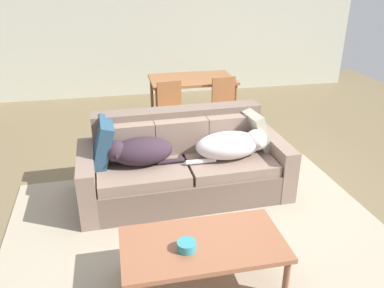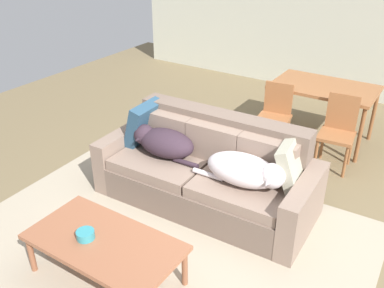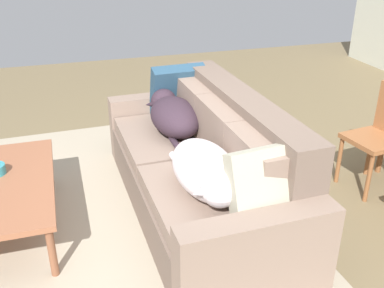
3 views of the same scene
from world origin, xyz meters
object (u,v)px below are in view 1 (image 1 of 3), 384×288
at_px(dog_on_right_cushion, 232,145).
at_px(bowl_on_coffee_table, 187,246).
at_px(couch, 183,165).
at_px(throw_pillow_by_right_arm, 255,130).
at_px(dining_chair_near_left, 172,109).
at_px(coffee_table, 203,246).
at_px(dining_table, 192,83).
at_px(dog_on_left_cushion, 139,151).
at_px(dining_chair_near_right, 226,105).
at_px(throw_pillow_by_left_arm, 102,143).

xyz_separation_m(dog_on_right_cushion, bowl_on_coffee_table, (-0.77, -1.34, -0.17)).
distance_m(couch, throw_pillow_by_right_arm, 0.92).
xyz_separation_m(bowl_on_coffee_table, dining_chair_near_left, (0.36, 2.98, 0.05)).
bearing_deg(coffee_table, dining_table, 79.52).
distance_m(dog_on_left_cushion, bowl_on_coffee_table, 1.42).
height_order(dog_on_right_cushion, throw_pillow_by_right_arm, throw_pillow_by_right_arm).
height_order(bowl_on_coffee_table, dining_chair_near_right, dining_chair_near_right).
relative_size(throw_pillow_by_right_arm, dining_chair_near_left, 0.51).
height_order(bowl_on_coffee_table, dining_table, dining_table).
xyz_separation_m(dog_on_left_cushion, throw_pillow_by_right_arm, (1.35, 0.19, 0.05)).
distance_m(dog_on_right_cushion, bowl_on_coffee_table, 1.55).
height_order(dog_on_right_cushion, dining_table, dining_table).
bearing_deg(throw_pillow_by_left_arm, throw_pillow_by_right_arm, 1.58).
bearing_deg(dining_table, dog_on_right_cushion, -90.57).
relative_size(dog_on_left_cushion, coffee_table, 0.64).
relative_size(couch, dining_table, 1.74).
height_order(couch, coffee_table, couch).
xyz_separation_m(dog_on_right_cushion, throw_pillow_by_right_arm, (0.35, 0.24, 0.05)).
relative_size(couch, dining_chair_near_right, 2.57).
bearing_deg(dining_chair_near_left, coffee_table, -101.98).
height_order(throw_pillow_by_left_arm, coffee_table, throw_pillow_by_left_arm).
relative_size(dog_on_right_cushion, dining_chair_near_right, 1.02).
relative_size(dog_on_left_cushion, throw_pillow_by_left_arm, 1.71).
relative_size(coffee_table, dining_chair_near_right, 1.43).
bearing_deg(bowl_on_coffee_table, dining_chair_near_right, 68.42).
bearing_deg(throw_pillow_by_left_arm, bowl_on_coffee_table, -68.49).
distance_m(dining_chair_near_left, dining_chair_near_right, 0.81).
xyz_separation_m(dining_table, dining_chair_near_right, (0.39, -0.59, -0.21)).
distance_m(coffee_table, dining_chair_near_right, 3.09).
bearing_deg(dog_on_left_cushion, coffee_table, -75.66).
height_order(dog_on_left_cushion, dining_table, dining_table).
distance_m(dog_on_right_cushion, dining_chair_near_left, 1.70).
bearing_deg(coffee_table, dining_chair_near_right, 70.43).
relative_size(throw_pillow_by_left_arm, dining_chair_near_right, 0.54).
height_order(dog_on_left_cushion, dining_chair_near_right, dining_chair_near_right).
bearing_deg(dog_on_left_cushion, throw_pillow_by_left_arm, 157.14).
xyz_separation_m(couch, dog_on_right_cushion, (0.51, -0.16, 0.27)).
bearing_deg(dog_on_right_cushion, coffee_table, -117.68).
xyz_separation_m(dog_on_left_cushion, bowl_on_coffee_table, (0.24, -1.39, -0.17)).
height_order(dining_table, dining_chair_near_right, dining_chair_near_right).
distance_m(dog_on_right_cushion, throw_pillow_by_right_arm, 0.43).
height_order(dog_on_left_cushion, dining_chair_near_left, dining_chair_near_left).
relative_size(throw_pillow_by_left_arm, coffee_table, 0.37).
distance_m(dog_on_left_cushion, coffee_table, 1.40).
relative_size(dog_on_right_cushion, bowl_on_coffee_table, 6.15).
relative_size(dog_on_right_cushion, coffee_table, 0.71).
bearing_deg(throw_pillow_by_right_arm, dog_on_left_cushion, -172.04).
bearing_deg(couch, dining_chair_near_right, 56.47).
bearing_deg(throw_pillow_by_left_arm, dog_on_right_cushion, -7.98).
xyz_separation_m(couch, coffee_table, (-0.12, -1.44, 0.02)).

